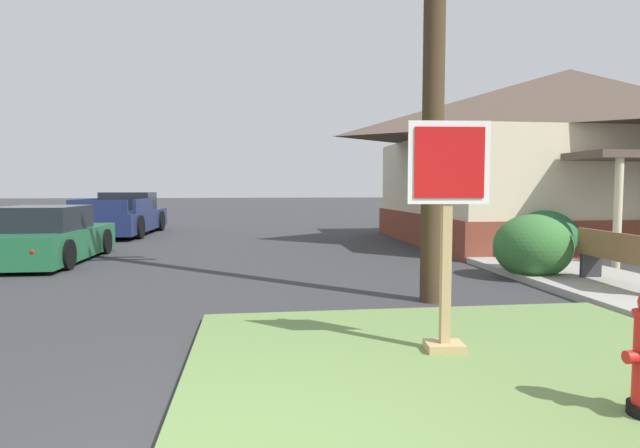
% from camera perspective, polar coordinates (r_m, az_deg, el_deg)
% --- Properties ---
extents(grass_corner_patch, '(5.16, 4.47, 0.08)m').
position_cam_1_polar(grass_corner_patch, '(4.92, 17.33, -15.35)').
color(grass_corner_patch, '#668447').
rests_on(grass_corner_patch, ground).
extents(sidewalk_strip, '(2.20, 14.96, 0.12)m').
position_cam_1_polar(sidewalk_strip, '(9.94, 28.22, -5.67)').
color(sidewalk_strip, '#9E9B93').
rests_on(sidewalk_strip, ground).
extents(stop_sign, '(0.77, 0.31, 2.20)m').
position_cam_1_polar(stop_sign, '(5.04, 13.87, -1.58)').
color(stop_sign, tan).
rests_on(stop_sign, grass_corner_patch).
extents(manhole_cover, '(0.70, 0.70, 0.02)m').
position_cam_1_polar(manhole_cover, '(5.41, -6.99, -13.74)').
color(manhole_cover, black).
rests_on(manhole_cover, ground).
extents(parked_sedan_green, '(1.97, 4.14, 1.25)m').
position_cam_1_polar(parked_sedan_green, '(12.92, -28.07, -1.36)').
color(parked_sedan_green, '#1E6038').
rests_on(parked_sedan_green, ground).
extents(pickup_truck_navy, '(2.24, 5.38, 1.48)m').
position_cam_1_polar(pickup_truck_navy, '(19.36, -20.93, 0.73)').
color(pickup_truck_navy, '#19234C').
rests_on(pickup_truck_navy, ground).
extents(street_bench, '(0.52, 1.75, 0.85)m').
position_cam_1_polar(street_bench, '(9.29, 30.06, -3.06)').
color(street_bench, brown).
rests_on(street_bench, sidewalk_strip).
extents(corner_house, '(10.20, 9.30, 5.20)m').
position_cam_1_polar(corner_house, '(17.40, 25.76, 7.01)').
color(corner_house, brown).
rests_on(corner_house, ground).
extents(shrub_near_porch, '(1.39, 1.39, 1.14)m').
position_cam_1_polar(shrub_near_porch, '(12.57, 23.63, -1.22)').
color(shrub_near_porch, '#246037').
rests_on(shrub_near_porch, ground).
extents(shrub_by_curb, '(1.38, 1.38, 1.17)m').
position_cam_1_polar(shrub_by_curb, '(10.11, 22.50, -2.31)').
color(shrub_by_curb, '#346B31').
rests_on(shrub_by_curb, ground).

